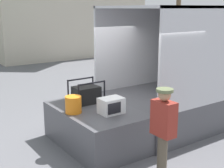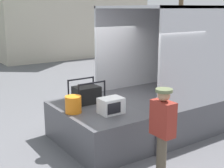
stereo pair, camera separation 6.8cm
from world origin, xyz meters
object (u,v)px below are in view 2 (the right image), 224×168
at_px(orange_bucket, 73,104).
at_px(worker_person, 163,124).
at_px(microwave, 111,106).
at_px(box_truck, 221,77).
at_px(portable_generator, 87,94).

xyz_separation_m(orange_bucket, worker_person, (0.78, -1.85, -0.02)).
bearing_deg(microwave, orange_bucket, 142.67).
relative_size(box_truck, microwave, 12.18).
height_order(microwave, portable_generator, portable_generator).
height_order(orange_bucket, worker_person, worker_person).
distance_m(portable_generator, worker_person, 2.32).
height_order(portable_generator, worker_person, worker_person).
distance_m(microwave, worker_person, 1.38).
relative_size(portable_generator, worker_person, 0.43).
distance_m(box_truck, worker_person, 4.40).
bearing_deg(orange_bucket, worker_person, -67.20).
relative_size(box_truck, worker_person, 3.64).
bearing_deg(worker_person, orange_bucket, 112.80).
height_order(portable_generator, orange_bucket, portable_generator).
distance_m(orange_bucket, worker_person, 2.01).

